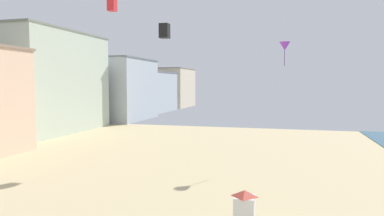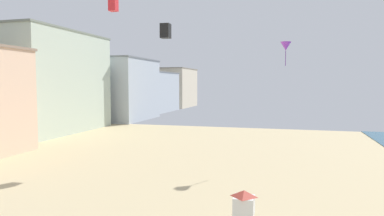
# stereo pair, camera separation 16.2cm
# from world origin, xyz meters

# --- Properties ---
(boardwalk_hotel_mid) EXTENTS (10.95, 22.11, 17.08)m
(boardwalk_hotel_mid) POSITION_xyz_m (-26.21, 45.85, 8.55)
(boardwalk_hotel_mid) COLOR #B7C6B2
(boardwalk_hotel_mid) RESTS_ON ground
(boardwalk_hotel_far) EXTENTS (16.49, 17.92, 14.01)m
(boardwalk_hotel_far) POSITION_xyz_m (-26.21, 67.90, 7.01)
(boardwalk_hotel_far) COLOR #ADB7C1
(boardwalk_hotel_far) RESTS_ON ground
(boardwalk_hotel_distant) EXTENTS (11.60, 22.23, 11.66)m
(boardwalk_hotel_distant) POSITION_xyz_m (-26.21, 89.56, 5.84)
(boardwalk_hotel_distant) COLOR #ADB7C1
(boardwalk_hotel_distant) RESTS_ON ground
(boardwalk_hotel_furthest) EXTENTS (12.22, 19.52, 13.62)m
(boardwalk_hotel_furthest) POSITION_xyz_m (-26.21, 112.43, 6.82)
(boardwalk_hotel_furthest) COLOR beige
(boardwalk_hotel_furthest) RESTS_ON ground
(lifeguard_stand) EXTENTS (1.10, 1.10, 2.55)m
(lifeguard_stand) POSITION_xyz_m (10.85, 13.23, 1.84)
(lifeguard_stand) COLOR white
(lifeguard_stand) RESTS_ON ground
(kite_red_box) EXTENTS (0.95, 0.95, 1.50)m
(kite_red_box) POSITION_xyz_m (-8.04, 34.34, 18.00)
(kite_red_box) COLOR red
(kite_black_box) EXTENTS (1.05, 1.05, 1.66)m
(kite_black_box) POSITION_xyz_m (-0.66, 32.84, 14.32)
(kite_black_box) COLOR black
(kite_purple_delta) EXTENTS (1.15, 1.15, 2.62)m
(kite_purple_delta) POSITION_xyz_m (12.67, 34.74, 12.41)
(kite_purple_delta) COLOR purple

